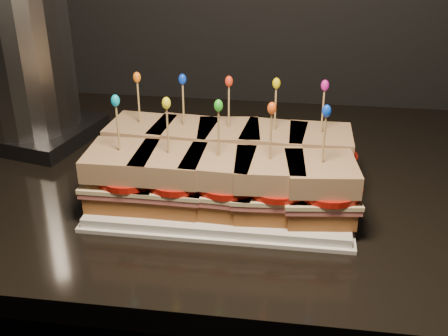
# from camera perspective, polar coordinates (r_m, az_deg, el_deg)

# --- Properties ---
(granite_slab) EXTENTS (2.16, 0.73, 0.04)m
(granite_slab) POSITION_cam_1_polar(r_m,az_deg,el_deg) (0.97, -1.22, -1.05)
(granite_slab) COLOR black
(granite_slab) RESTS_ON cabinet
(platter) EXTENTS (0.38, 0.23, 0.02)m
(platter) POSITION_cam_1_polar(r_m,az_deg,el_deg) (0.87, 0.00, -2.72)
(platter) COLOR white
(platter) RESTS_ON granite_slab
(platter_rim) EXTENTS (0.39, 0.24, 0.01)m
(platter_rim) POSITION_cam_1_polar(r_m,az_deg,el_deg) (0.87, 0.00, -3.06)
(platter_rim) COLOR white
(platter_rim) RESTS_ON granite_slab
(sandwich_0_bread_bot) EXTENTS (0.10, 0.10, 0.03)m
(sandwich_0_bread_bot) POSITION_cam_1_polar(r_m,az_deg,el_deg) (0.93, -8.24, 0.66)
(sandwich_0_bread_bot) COLOR brown
(sandwich_0_bread_bot) RESTS_ON platter
(sandwich_0_ham) EXTENTS (0.11, 0.11, 0.01)m
(sandwich_0_ham) POSITION_cam_1_polar(r_m,az_deg,el_deg) (0.92, -8.30, 1.61)
(sandwich_0_ham) COLOR #CC5F64
(sandwich_0_ham) RESTS_ON sandwich_0_bread_bot
(sandwich_0_cheese) EXTENTS (0.11, 0.11, 0.01)m
(sandwich_0_cheese) POSITION_cam_1_polar(r_m,az_deg,el_deg) (0.92, -8.33, 2.00)
(sandwich_0_cheese) COLOR beige
(sandwich_0_cheese) RESTS_ON sandwich_0_ham
(sandwich_0_tomato) EXTENTS (0.09, 0.09, 0.01)m
(sandwich_0_tomato) POSITION_cam_1_polar(r_m,az_deg,el_deg) (0.91, -7.74, 2.24)
(sandwich_0_tomato) COLOR #B4160D
(sandwich_0_tomato) RESTS_ON sandwich_0_cheese
(sandwich_0_bread_top) EXTENTS (0.10, 0.10, 0.03)m
(sandwich_0_bread_top) POSITION_cam_1_polar(r_m,az_deg,el_deg) (0.91, -8.45, 3.62)
(sandwich_0_bread_top) COLOR #6E300F
(sandwich_0_bread_top) RESTS_ON sandwich_0_tomato
(sandwich_0_pick) EXTENTS (0.00, 0.00, 0.09)m
(sandwich_0_pick) POSITION_cam_1_polar(r_m,az_deg,el_deg) (0.89, -8.64, 6.34)
(sandwich_0_pick) COLOR tan
(sandwich_0_pick) RESTS_ON sandwich_0_bread_top
(sandwich_0_frill) EXTENTS (0.01, 0.01, 0.02)m
(sandwich_0_frill) POSITION_cam_1_polar(r_m,az_deg,el_deg) (0.88, -8.84, 9.10)
(sandwich_0_frill) COLOR orange
(sandwich_0_frill) RESTS_ON sandwich_0_pick
(sandwich_1_bread_bot) EXTENTS (0.10, 0.10, 0.03)m
(sandwich_1_bread_bot) POSITION_cam_1_polar(r_m,az_deg,el_deg) (0.91, -3.95, 0.40)
(sandwich_1_bread_bot) COLOR brown
(sandwich_1_bread_bot) RESTS_ON platter
(sandwich_1_ham) EXTENTS (0.11, 0.11, 0.01)m
(sandwich_1_ham) POSITION_cam_1_polar(r_m,az_deg,el_deg) (0.91, -3.98, 1.36)
(sandwich_1_ham) COLOR #CC5F64
(sandwich_1_ham) RESTS_ON sandwich_1_bread_bot
(sandwich_1_cheese) EXTENTS (0.11, 0.11, 0.01)m
(sandwich_1_cheese) POSITION_cam_1_polar(r_m,az_deg,el_deg) (0.90, -4.00, 1.76)
(sandwich_1_cheese) COLOR beige
(sandwich_1_cheese) RESTS_ON sandwich_1_ham
(sandwich_1_tomato) EXTENTS (0.09, 0.09, 0.01)m
(sandwich_1_tomato) POSITION_cam_1_polar(r_m,az_deg,el_deg) (0.89, -3.33, 1.99)
(sandwich_1_tomato) COLOR #B4160D
(sandwich_1_tomato) RESTS_ON sandwich_1_cheese
(sandwich_1_bread_top) EXTENTS (0.10, 0.10, 0.03)m
(sandwich_1_bread_top) POSITION_cam_1_polar(r_m,az_deg,el_deg) (0.89, -4.05, 3.40)
(sandwich_1_bread_top) COLOR #6E300F
(sandwich_1_bread_top) RESTS_ON sandwich_1_tomato
(sandwich_1_pick) EXTENTS (0.00, 0.00, 0.09)m
(sandwich_1_pick) POSITION_cam_1_polar(r_m,az_deg,el_deg) (0.88, -4.15, 6.18)
(sandwich_1_pick) COLOR tan
(sandwich_1_pick) RESTS_ON sandwich_1_bread_top
(sandwich_1_frill) EXTENTS (0.01, 0.01, 0.02)m
(sandwich_1_frill) POSITION_cam_1_polar(r_m,az_deg,el_deg) (0.86, -4.25, 8.98)
(sandwich_1_frill) COLOR #0C38D4
(sandwich_1_frill) RESTS_ON sandwich_1_pick
(sandwich_2_bread_bot) EXTENTS (0.10, 0.10, 0.03)m
(sandwich_2_bread_bot) POSITION_cam_1_polar(r_m,az_deg,el_deg) (0.90, 0.47, 0.12)
(sandwich_2_bread_bot) COLOR brown
(sandwich_2_bread_bot) RESTS_ON platter
(sandwich_2_ham) EXTENTS (0.11, 0.11, 0.01)m
(sandwich_2_ham) POSITION_cam_1_polar(r_m,az_deg,el_deg) (0.90, 0.47, 1.09)
(sandwich_2_ham) COLOR #CC5F64
(sandwich_2_ham) RESTS_ON sandwich_2_bread_bot
(sandwich_2_cheese) EXTENTS (0.12, 0.11, 0.01)m
(sandwich_2_cheese) POSITION_cam_1_polar(r_m,az_deg,el_deg) (0.89, 0.47, 1.50)
(sandwich_2_cheese) COLOR beige
(sandwich_2_cheese) RESTS_ON sandwich_2_ham
(sandwich_2_tomato) EXTENTS (0.09, 0.09, 0.01)m
(sandwich_2_tomato) POSITION_cam_1_polar(r_m,az_deg,el_deg) (0.88, 1.20, 1.73)
(sandwich_2_tomato) COLOR #B4160D
(sandwich_2_tomato) RESTS_ON sandwich_2_cheese
(sandwich_2_bread_top) EXTENTS (0.11, 0.11, 0.03)m
(sandwich_2_bread_top) POSITION_cam_1_polar(r_m,az_deg,el_deg) (0.88, 0.48, 3.16)
(sandwich_2_bread_top) COLOR #6E300F
(sandwich_2_bread_top) RESTS_ON sandwich_2_tomato
(sandwich_2_pick) EXTENTS (0.00, 0.00, 0.09)m
(sandwich_2_pick) POSITION_cam_1_polar(r_m,az_deg,el_deg) (0.86, 0.49, 5.97)
(sandwich_2_pick) COLOR tan
(sandwich_2_pick) RESTS_ON sandwich_2_bread_top
(sandwich_2_frill) EXTENTS (0.01, 0.01, 0.02)m
(sandwich_2_frill) POSITION_cam_1_polar(r_m,az_deg,el_deg) (0.85, 0.50, 8.81)
(sandwich_2_frill) COLOR red
(sandwich_2_frill) RESTS_ON sandwich_2_pick
(sandwich_3_bread_bot) EXTENTS (0.10, 0.10, 0.03)m
(sandwich_3_bread_bot) POSITION_cam_1_polar(r_m,az_deg,el_deg) (0.90, 4.97, -0.16)
(sandwich_3_bread_bot) COLOR brown
(sandwich_3_bread_bot) RESTS_ON platter
(sandwich_3_ham) EXTENTS (0.11, 0.11, 0.01)m
(sandwich_3_ham) POSITION_cam_1_polar(r_m,az_deg,el_deg) (0.89, 5.01, 0.82)
(sandwich_3_ham) COLOR #CC5F64
(sandwich_3_ham) RESTS_ON sandwich_3_bread_bot
(sandwich_3_cheese) EXTENTS (0.11, 0.11, 0.01)m
(sandwich_3_cheese) POSITION_cam_1_polar(r_m,az_deg,el_deg) (0.89, 5.03, 1.22)
(sandwich_3_cheese) COLOR beige
(sandwich_3_cheese) RESTS_ON sandwich_3_ham
(sandwich_3_tomato) EXTENTS (0.09, 0.09, 0.01)m
(sandwich_3_tomato) POSITION_cam_1_polar(r_m,az_deg,el_deg) (0.88, 5.80, 1.45)
(sandwich_3_tomato) COLOR #B4160D
(sandwich_3_tomato) RESTS_ON sandwich_3_cheese
(sandwich_3_bread_top) EXTENTS (0.10, 0.10, 0.03)m
(sandwich_3_bread_top) POSITION_cam_1_polar(r_m,az_deg,el_deg) (0.88, 5.10, 2.89)
(sandwich_3_bread_top) COLOR #6E300F
(sandwich_3_bread_top) RESTS_ON sandwich_3_tomato
(sandwich_3_pick) EXTENTS (0.00, 0.00, 0.09)m
(sandwich_3_pick) POSITION_cam_1_polar(r_m,az_deg,el_deg) (0.86, 5.22, 5.71)
(sandwich_3_pick) COLOR tan
(sandwich_3_pick) RESTS_ON sandwich_3_bread_top
(sandwich_3_frill) EXTENTS (0.01, 0.01, 0.02)m
(sandwich_3_frill) POSITION_cam_1_polar(r_m,az_deg,el_deg) (0.84, 5.35, 8.57)
(sandwich_3_frill) COLOR yellow
(sandwich_3_frill) RESTS_ON sandwich_3_pick
(sandwich_4_bread_bot) EXTENTS (0.09, 0.09, 0.03)m
(sandwich_4_bread_bot) POSITION_cam_1_polar(r_m,az_deg,el_deg) (0.90, 9.49, -0.44)
(sandwich_4_bread_bot) COLOR brown
(sandwich_4_bread_bot) RESTS_ON platter
(sandwich_4_ham) EXTENTS (0.10, 0.10, 0.01)m
(sandwich_4_ham) POSITION_cam_1_polar(r_m,az_deg,el_deg) (0.89, 9.57, 0.53)
(sandwich_4_ham) COLOR #CC5F64
(sandwich_4_ham) RESTS_ON sandwich_4_bread_bot
(sandwich_4_cheese) EXTENTS (0.11, 0.10, 0.01)m
(sandwich_4_cheese) POSITION_cam_1_polar(r_m,az_deg,el_deg) (0.89, 9.61, 0.94)
(sandwich_4_cheese) COLOR beige
(sandwich_4_cheese) RESTS_ON sandwich_4_ham
(sandwich_4_tomato) EXTENTS (0.09, 0.09, 0.01)m
(sandwich_4_tomato) POSITION_cam_1_polar(r_m,az_deg,el_deg) (0.88, 10.43, 1.16)
(sandwich_4_tomato) COLOR #B4160D
(sandwich_4_tomato) RESTS_ON sandwich_4_cheese
(sandwich_4_bread_top) EXTENTS (0.10, 0.10, 0.03)m
(sandwich_4_bread_top) POSITION_cam_1_polar(r_m,az_deg,el_deg) (0.88, 9.74, 2.60)
(sandwich_4_bread_top) COLOR #6E300F
(sandwich_4_bread_top) RESTS_ON sandwich_4_tomato
(sandwich_4_pick) EXTENTS (0.00, 0.00, 0.09)m
(sandwich_4_pick) POSITION_cam_1_polar(r_m,az_deg,el_deg) (0.86, 9.98, 5.41)
(sandwich_4_pick) COLOR tan
(sandwich_4_pick) RESTS_ON sandwich_4_bread_top
(sandwich_4_frill) EXTENTS (0.01, 0.01, 0.02)m
(sandwich_4_frill) POSITION_cam_1_polar(r_m,az_deg,el_deg) (0.84, 10.22, 8.26)
(sandwich_4_frill) COLOR #CB1A98
(sandwich_4_frill) RESTS_ON sandwich_4_pick
(sandwich_5_bread_bot) EXTENTS (0.09, 0.09, 0.03)m
(sandwich_5_bread_bot) POSITION_cam_1_polar(r_m,az_deg,el_deg) (0.84, -10.15, -2.47)
(sandwich_5_bread_bot) COLOR brown
(sandwich_5_bread_bot) RESTS_ON platter
(sandwich_5_ham) EXTENTS (0.10, 0.10, 0.01)m
(sandwich_5_ham) POSITION_cam_1_polar(r_m,az_deg,el_deg) (0.83, -10.24, -1.45)
(sandwich_5_ham) COLOR #CC5F64
(sandwich_5_ham) RESTS_ON sandwich_5_bread_bot
(sandwich_5_cheese) EXTENTS (0.11, 0.10, 0.01)m
(sandwich_5_cheese) POSITION_cam_1_polar(r_m,az_deg,el_deg) (0.83, -10.28, -1.02)
(sandwich_5_cheese) COLOR beige
(sandwich_5_cheese) RESTS_ON sandwich_5_ham
(sandwich_5_tomato) EXTENTS (0.09, 0.09, 0.01)m
(sandwich_5_tomato) POSITION_cam_1_polar(r_m,az_deg,el_deg) (0.82, -9.65, -0.80)
(sandwich_5_tomato) COLOR #B4160D
(sandwich_5_tomato) RESTS_ON sandwich_5_cheese
(sandwich_5_bread_top) EXTENTS (0.10, 0.10, 0.03)m
(sandwich_5_bread_top) POSITION_cam_1_polar(r_m,az_deg,el_deg) (0.82, -10.44, 0.73)
(sandwich_5_bread_top) COLOR #6E300F
(sandwich_5_bread_top) RESTS_ON sandwich_5_tomato
(sandwich_5_pick) EXTENTS (0.00, 0.00, 0.09)m
(sandwich_5_pick) POSITION_cam_1_polar(r_m,az_deg,el_deg) (0.80, -10.71, 3.71)
(sandwich_5_pick) COLOR tan
(sandwich_5_pick) RESTS_ON sandwich_5_bread_top
(sandwich_5_frill) EXTENTS (0.01, 0.01, 0.02)m
(sandwich_5_frill) POSITION_cam_1_polar(r_m,az_deg,el_deg) (0.78, -10.98, 6.75)
(sandwich_5_frill) COLOR #0CACC8
(sandwich_5_frill) RESTS_ON sandwich_5_pick
(sandwich_6_bread_bot) EXTENTS (0.09, 0.09, 0.03)m
(sandwich_6_bread_bot) POSITION_cam_1_polar(r_m,az_deg,el_deg) (0.82, -5.43, -2.83)
(sandwich_6_bread_bot) COLOR brown
(sandwich_6_bread_bot) RESTS_ON platter
(sandwich_6_ham) EXTENTS (0.10, 0.10, 0.01)m
(sandwich_6_ham) POSITION_cam_1_polar(r_m,az_deg,el_deg) (0.81, -5.48, -1.79)
(sandwich_6_ham) COLOR #CC5F64
(sandwich_6_ham) RESTS_ON sandwich_6_bread_bot
(sandwich_6_cheese) EXTENTS (0.11, 0.10, 0.01)m
(sandwich_6_cheese) POSITION_cam_1_polar(r_m,az_deg,el_deg) (0.81, -5.50, -1.36)
(sandwich_6_cheese) COLOR beige
(sandwich_6_cheese) RESTS_ON sandwich_6_ham
(sandwich_6_tomato) EXTENTS (0.09, 0.09, 0.01)m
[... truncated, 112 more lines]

